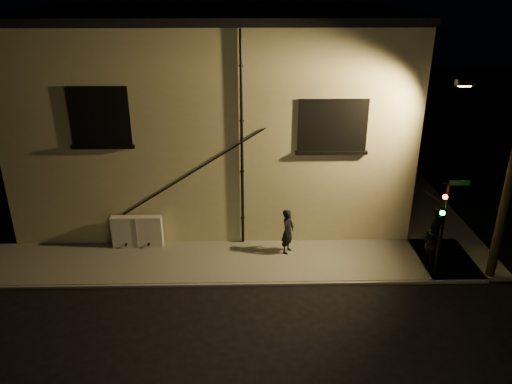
{
  "coord_description": "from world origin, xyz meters",
  "views": [
    {
      "loc": [
        -1.69,
        -15.0,
        10.08
      ],
      "look_at": [
        -1.3,
        1.8,
        2.83
      ],
      "focal_mm": 35.0,
      "sensor_mm": 36.0,
      "label": 1
    }
  ],
  "objects_px": {
    "traffic_signal": "(440,214)",
    "pedestrian_a": "(288,231)",
    "streetlamp_pole": "(508,176)",
    "pedestrian_b": "(433,243)",
    "utility_cabinet": "(137,231)"
  },
  "relations": [
    {
      "from": "pedestrian_a",
      "to": "streetlamp_pole",
      "type": "distance_m",
      "value": 7.94
    },
    {
      "from": "pedestrian_b",
      "to": "streetlamp_pole",
      "type": "xyz_separation_m",
      "value": [
        1.87,
        -0.64,
        2.91
      ]
    },
    {
      "from": "utility_cabinet",
      "to": "traffic_signal",
      "type": "relative_size",
      "value": 0.54
    },
    {
      "from": "utility_cabinet",
      "to": "pedestrian_b",
      "type": "relative_size",
      "value": 1.07
    },
    {
      "from": "utility_cabinet",
      "to": "pedestrian_b",
      "type": "xyz_separation_m",
      "value": [
        11.24,
        -1.72,
        0.27
      ]
    },
    {
      "from": "pedestrian_a",
      "to": "streetlamp_pole",
      "type": "xyz_separation_m",
      "value": [
        7.16,
        -1.76,
        2.94
      ]
    },
    {
      "from": "pedestrian_a",
      "to": "traffic_signal",
      "type": "bearing_deg",
      "value": -81.53
    },
    {
      "from": "pedestrian_b",
      "to": "traffic_signal",
      "type": "relative_size",
      "value": 0.5
    },
    {
      "from": "pedestrian_a",
      "to": "pedestrian_b",
      "type": "height_order",
      "value": "pedestrian_b"
    },
    {
      "from": "pedestrian_b",
      "to": "traffic_signal",
      "type": "xyz_separation_m",
      "value": [
        -0.27,
        -0.79,
        1.58
      ]
    },
    {
      "from": "traffic_signal",
      "to": "utility_cabinet",
      "type": "bearing_deg",
      "value": 167.08
    },
    {
      "from": "utility_cabinet",
      "to": "pedestrian_a",
      "type": "height_order",
      "value": "pedestrian_a"
    },
    {
      "from": "traffic_signal",
      "to": "streetlamp_pole",
      "type": "xyz_separation_m",
      "value": [
        2.15,
        0.15,
        1.34
      ]
    },
    {
      "from": "pedestrian_a",
      "to": "traffic_signal",
      "type": "xyz_separation_m",
      "value": [
        5.01,
        -1.91,
        1.6
      ]
    },
    {
      "from": "traffic_signal",
      "to": "pedestrian_a",
      "type": "bearing_deg",
      "value": 159.19
    }
  ]
}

